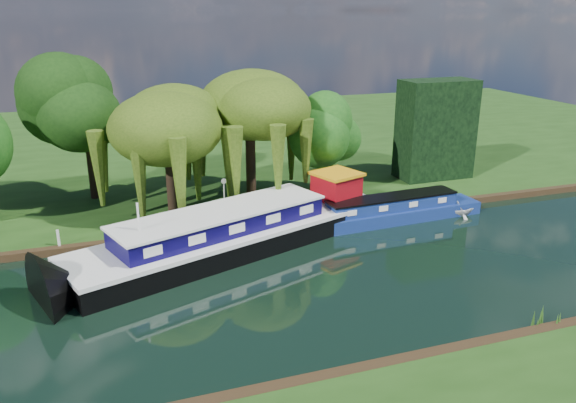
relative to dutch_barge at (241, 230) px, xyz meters
name	(u,v)px	position (x,y,z in m)	size (l,w,h in m)	color
ground	(261,290)	(-0.41, -5.74, -1.08)	(120.00, 120.00, 0.00)	black
far_bank	(171,145)	(-0.41, 28.26, -0.86)	(120.00, 52.00, 0.45)	#19390F
dutch_barge	(241,230)	(0.00, 0.00, 0.00)	(21.07, 11.29, 4.37)	black
narrowboat	(391,211)	(10.83, 1.05, -0.39)	(13.35, 2.87, 1.93)	navy
white_cruiser	(458,216)	(15.85, 0.45, -1.08)	(1.94, 2.24, 1.18)	silver
willow_left	(167,127)	(-3.14, 6.76, 5.24)	(6.75, 6.75, 8.09)	black
willow_right	(250,117)	(2.62, 7.11, 5.52)	(6.92, 6.92, 8.43)	black
tree_far_mid	(85,109)	(-8.23, 11.49, 5.99)	(5.88, 5.88, 9.62)	black
tree_far_right	(330,134)	(8.73, 7.00, 3.94)	(4.05, 4.05, 6.63)	black
conifer_hedge	(436,129)	(18.59, 8.26, 3.37)	(6.00, 3.00, 8.00)	black
lamppost	(224,187)	(0.09, 4.76, 1.34)	(0.36, 0.36, 2.56)	silver
mooring_posts	(217,219)	(-0.91, 2.66, -0.13)	(19.16, 0.16, 1.00)	silver
reeds_near	(464,333)	(6.47, -13.32, -0.53)	(33.70, 1.50, 1.10)	#254E14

